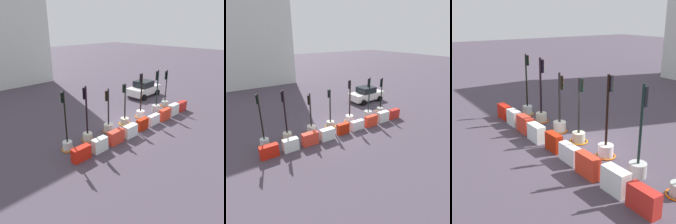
# 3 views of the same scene
# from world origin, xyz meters

# --- Properties ---
(ground_plane) EXTENTS (120.00, 120.00, 0.00)m
(ground_plane) POSITION_xyz_m (0.00, 0.00, 0.00)
(ground_plane) COLOR #483E4C
(traffic_light_0) EXTENTS (0.79, 0.79, 3.70)m
(traffic_light_0) POSITION_xyz_m (-5.39, 0.34, 0.59)
(traffic_light_0) COLOR silver
(traffic_light_0) RESTS_ON ground_plane
(traffic_light_1) EXTENTS (0.88, 0.88, 3.67)m
(traffic_light_1) POSITION_xyz_m (-3.78, 0.40, 0.68)
(traffic_light_1) COLOR silver
(traffic_light_1) RESTS_ON ground_plane
(traffic_light_2) EXTENTS (0.85, 0.85, 3.14)m
(traffic_light_2) POSITION_xyz_m (-1.85, 0.41, 0.55)
(traffic_light_2) COLOR silver
(traffic_light_2) RESTS_ON ground_plane
(traffic_light_3) EXTENTS (0.90, 0.90, 3.16)m
(traffic_light_3) POSITION_xyz_m (-0.14, 0.41, 0.56)
(traffic_light_3) COLOR #B8B79F
(traffic_light_3) RESTS_ON ground_plane
(traffic_light_4) EXTENTS (0.90, 0.90, 3.62)m
(traffic_light_4) POSITION_xyz_m (1.81, 0.43, 0.56)
(traffic_light_4) COLOR silver
(traffic_light_4) RESTS_ON ground_plane
(traffic_light_5) EXTENTS (0.68, 0.68, 3.63)m
(traffic_light_5) POSITION_xyz_m (3.82, 0.30, 0.65)
(traffic_light_5) COLOR #B3B4B2
(traffic_light_5) RESTS_ON ground_plane
(traffic_light_6) EXTENTS (0.87, 0.87, 3.38)m
(traffic_light_6) POSITION_xyz_m (5.53, 0.49, 0.51)
(traffic_light_6) COLOR #ACB2AB
(traffic_light_6) RESTS_ON ground_plane
(construction_barrier_0) EXTENTS (1.13, 0.44, 0.81)m
(construction_barrier_0) POSITION_xyz_m (-5.49, -1.13, 0.41)
(construction_barrier_0) COLOR red
(construction_barrier_0) RESTS_ON ground_plane
(construction_barrier_1) EXTENTS (1.00, 0.45, 0.85)m
(construction_barrier_1) POSITION_xyz_m (-4.12, -1.16, 0.42)
(construction_barrier_1) COLOR silver
(construction_barrier_1) RESTS_ON ground_plane
(construction_barrier_2) EXTENTS (1.11, 0.46, 0.88)m
(construction_barrier_2) POSITION_xyz_m (-2.73, -1.17, 0.44)
(construction_barrier_2) COLOR red
(construction_barrier_2) RESTS_ON ground_plane
(construction_barrier_3) EXTENTS (1.05, 0.47, 0.84)m
(construction_barrier_3) POSITION_xyz_m (-1.40, -1.23, 0.42)
(construction_barrier_3) COLOR white
(construction_barrier_3) RESTS_ON ground_plane
(construction_barrier_4) EXTENTS (0.97, 0.38, 0.83)m
(construction_barrier_4) POSITION_xyz_m (0.05, -1.13, 0.41)
(construction_barrier_4) COLOR #B4210A
(construction_barrier_4) RESTS_ON ground_plane
(construction_barrier_5) EXTENTS (1.13, 0.40, 0.76)m
(construction_barrier_5) POSITION_xyz_m (1.39, -1.17, 0.38)
(construction_barrier_5) COLOR white
(construction_barrier_5) RESTS_ON ground_plane
(construction_barrier_6) EXTENTS (1.13, 0.39, 0.89)m
(construction_barrier_6) POSITION_xyz_m (2.75, -1.28, 0.45)
(construction_barrier_6) COLOR red
(construction_barrier_6) RESTS_ON ground_plane
(construction_barrier_7) EXTENTS (1.07, 0.48, 0.91)m
(construction_barrier_7) POSITION_xyz_m (4.19, -1.19, 0.46)
(construction_barrier_7) COLOR silver
(construction_barrier_7) RESTS_ON ground_plane
(construction_barrier_8) EXTENTS (1.13, 0.44, 0.83)m
(construction_barrier_8) POSITION_xyz_m (5.50, -1.21, 0.42)
(construction_barrier_8) COLOR red
(construction_barrier_8) RESTS_ON ground_plane
(car_white_van) EXTENTS (3.97, 2.25, 1.65)m
(car_white_van) POSITION_xyz_m (6.70, 3.86, 0.80)
(car_white_van) COLOR white
(car_white_van) RESTS_ON ground_plane
(building_main_facade) EXTENTS (12.95, 7.00, 16.94)m
(building_main_facade) POSITION_xyz_m (-2.63, 19.97, 8.50)
(building_main_facade) COLOR silver
(building_main_facade) RESTS_ON ground_plane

